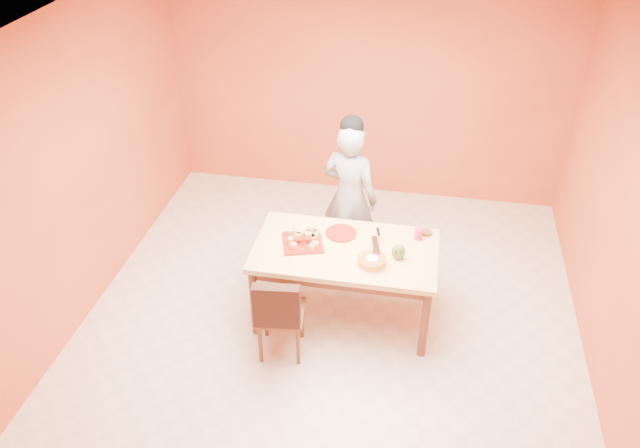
% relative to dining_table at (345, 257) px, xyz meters
% --- Properties ---
extents(floor, '(5.00, 5.00, 0.00)m').
position_rel_dining_table_xyz_m(floor, '(-0.11, -0.21, -0.67)').
color(floor, beige).
rests_on(floor, ground).
extents(ceiling, '(5.00, 5.00, 0.00)m').
position_rel_dining_table_xyz_m(ceiling, '(-0.11, -0.21, 2.03)').
color(ceiling, silver).
rests_on(ceiling, wall_back).
extents(wall_back, '(4.50, 0.00, 4.50)m').
position_rel_dining_table_xyz_m(wall_back, '(-0.11, 2.29, 0.68)').
color(wall_back, '#DB5A32').
rests_on(wall_back, floor).
extents(wall_left, '(0.00, 5.00, 5.00)m').
position_rel_dining_table_xyz_m(wall_left, '(-2.36, -0.21, 0.68)').
color(wall_left, '#DB5A32').
rests_on(wall_left, floor).
extents(wall_right, '(0.00, 5.00, 5.00)m').
position_rel_dining_table_xyz_m(wall_right, '(2.14, -0.21, 0.68)').
color(wall_right, '#DB5A32').
rests_on(wall_right, floor).
extents(dining_table, '(1.60, 0.90, 0.76)m').
position_rel_dining_table_xyz_m(dining_table, '(0.00, 0.00, 0.00)').
color(dining_table, '#EFC67D').
rests_on(dining_table, floor).
extents(dining_chair, '(0.44, 0.50, 0.87)m').
position_rel_dining_table_xyz_m(dining_chair, '(-0.46, -0.57, -0.22)').
color(dining_chair, brown).
rests_on(dining_chair, floor).
extents(pastry_pile, '(0.31, 0.31, 0.10)m').
position_rel_dining_table_xyz_m(pastry_pile, '(-0.38, 0.01, 0.16)').
color(pastry_pile, '#D9AD5D').
rests_on(pastry_pile, pastry_platter).
extents(person, '(0.66, 0.53, 1.57)m').
position_rel_dining_table_xyz_m(person, '(-0.08, 0.80, 0.12)').
color(person, gray).
rests_on(person, floor).
extents(pastry_platter, '(0.43, 0.43, 0.02)m').
position_rel_dining_table_xyz_m(pastry_platter, '(-0.38, 0.01, 0.10)').
color(pastry_platter, '#9D160E').
rests_on(pastry_platter, dining_table).
extents(red_dinner_plate, '(0.31, 0.31, 0.02)m').
position_rel_dining_table_xyz_m(red_dinner_plate, '(-0.07, 0.21, 0.10)').
color(red_dinner_plate, '#9D160E').
rests_on(red_dinner_plate, dining_table).
extents(white_cake_plate, '(0.31, 0.31, 0.01)m').
position_rel_dining_table_xyz_m(white_cake_plate, '(0.25, -0.19, 0.10)').
color(white_cake_plate, white).
rests_on(white_cake_plate, dining_table).
extents(sponge_cake, '(0.27, 0.27, 0.06)m').
position_rel_dining_table_xyz_m(sponge_cake, '(0.25, -0.19, 0.13)').
color(sponge_cake, orange).
rests_on(sponge_cake, white_cake_plate).
extents(cake_server, '(0.11, 0.27, 0.01)m').
position_rel_dining_table_xyz_m(cake_server, '(0.26, -0.01, 0.17)').
color(cake_server, silver).
rests_on(cake_server, sponge_cake).
extents(egg_ornament, '(0.14, 0.13, 0.15)m').
position_rel_dining_table_xyz_m(egg_ornament, '(0.46, -0.06, 0.17)').
color(egg_ornament, '#5B762D').
rests_on(egg_ornament, dining_table).
extents(magenta_glass, '(0.08, 0.08, 0.10)m').
position_rel_dining_table_xyz_m(magenta_glass, '(0.61, 0.26, 0.15)').
color(magenta_glass, '#CF1F5E').
rests_on(magenta_glass, dining_table).
extents(checker_tin, '(0.14, 0.14, 0.03)m').
position_rel_dining_table_xyz_m(checker_tin, '(0.68, 0.35, 0.11)').
color(checker_tin, '#371C0F').
rests_on(checker_tin, dining_table).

